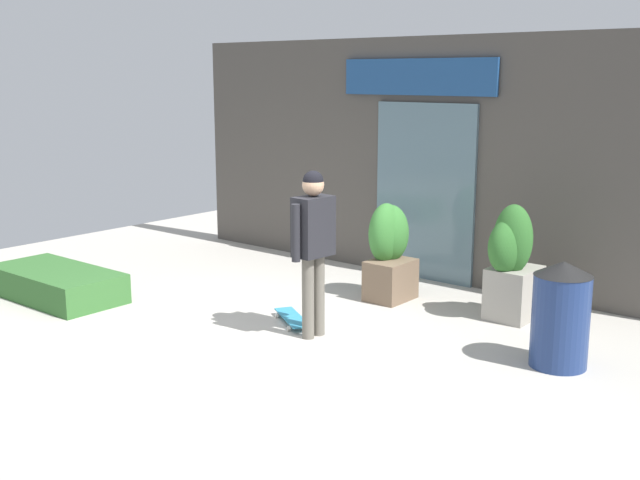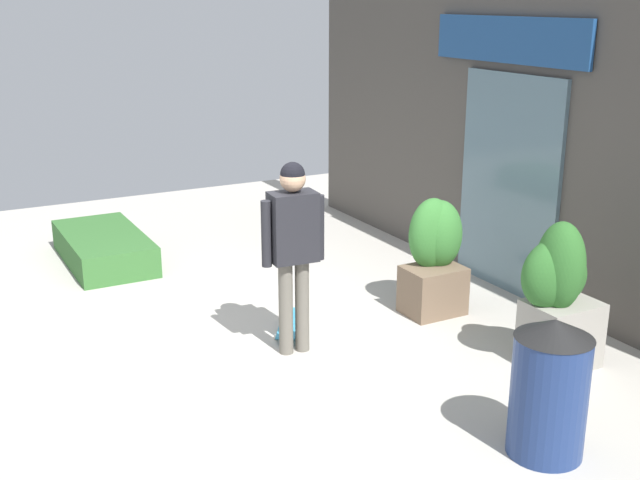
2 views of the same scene
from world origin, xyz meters
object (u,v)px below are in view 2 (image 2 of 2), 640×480
Objects in this scene: trash_bin at (549,387)px; planter_box_right at (558,291)px; skateboarder at (293,238)px; planter_box_left at (435,252)px; skateboard at (291,323)px.

planter_box_right is at bearing 134.12° from trash_bin.
planter_box_left is (-0.23, 1.73, -0.46)m from skateboarder.
trash_bin is (1.04, -1.07, -0.18)m from planter_box_right.
skateboarder is 2.58m from trash_bin.
planter_box_right reaches higher than trash_bin.
skateboarder is at bearing -160.77° from trash_bin.
skateboarder is at bearing -170.24° from skateboard.
planter_box_right reaches higher than planter_box_left.
skateboarder is 2.35m from planter_box_right.
trash_bin reaches higher than skateboard.
planter_box_left is 2.75m from trash_bin.
skateboard is 0.74× the size of trash_bin.
skateboard is 0.58× the size of planter_box_right.
trash_bin is at bearing -156.14° from skateboarder.
planter_box_left is at bearing -67.04° from skateboard.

